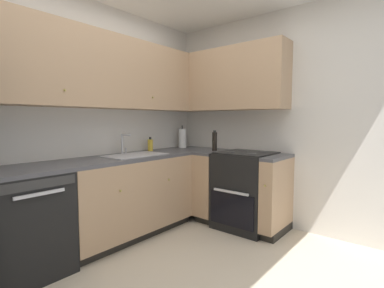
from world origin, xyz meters
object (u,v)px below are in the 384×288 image
oven_range (246,189)px  soap_bottle (150,145)px  paper_towel_roll (182,138)px  dishwasher (25,224)px  oil_bottle (215,141)px

oven_range → soap_bottle: bearing=117.9°
soap_bottle → paper_towel_roll: bearing=-1.9°
dishwasher → oil_bottle: 2.20m
dishwasher → oven_range: 2.27m
oven_range → paper_towel_roll: bearing=88.4°
oven_range → oil_bottle: (-0.02, 0.45, 0.55)m
dishwasher → oil_bottle: size_ratio=3.29×
oven_range → oil_bottle: 0.71m
oven_range → soap_bottle: (-0.56, 1.05, 0.51)m
oven_range → oil_bottle: size_ratio=4.01×
soap_bottle → oil_bottle: oil_bottle is taller
oven_range → paper_towel_roll: 1.18m
dishwasher → soap_bottle: size_ratio=4.83×
dishwasher → paper_towel_roll: 2.21m
paper_towel_roll → oil_bottle: paper_towel_roll is taller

